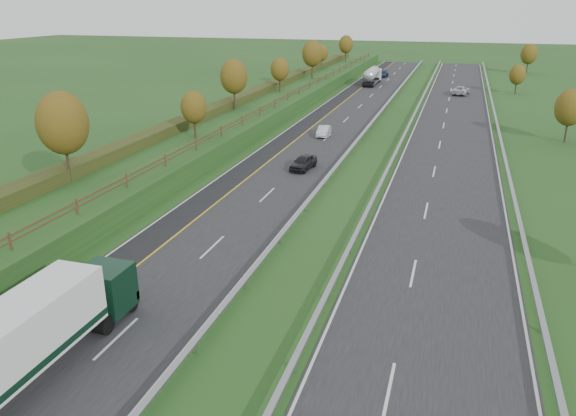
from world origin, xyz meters
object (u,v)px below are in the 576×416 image
object	(u,v)px
car_dark_near	(303,162)
car_silver_mid	(324,131)
box_lorry	(6,353)
road_tanker	(372,75)
car_oncoming	(461,90)
car_small_far	(383,74)

from	to	relation	value
car_dark_near	car_silver_mid	distance (m)	15.69
box_lorry	car_silver_mid	size ratio (longest dim) A/B	4.07
box_lorry	car_dark_near	distance (m)	38.44
road_tanker	car_silver_mid	size ratio (longest dim) A/B	2.80
road_tanker	car_silver_mid	distance (m)	50.97
car_dark_near	car_oncoming	distance (m)	59.01
car_dark_near	car_silver_mid	size ratio (longest dim) A/B	1.07
car_dark_near	road_tanker	bearing A→B (deg)	100.81
box_lorry	road_tanker	size ratio (longest dim) A/B	1.45
car_silver_mid	car_oncoming	xyz separation A→B (m)	(16.50, 41.48, 0.14)
car_small_far	car_dark_near	bearing A→B (deg)	-84.32
box_lorry	car_oncoming	world-z (taller)	box_lorry
car_silver_mid	car_small_far	xyz separation A→B (m)	(-1.14, 63.68, 0.04)
road_tanker	car_small_far	world-z (taller)	road_tanker
car_silver_mid	car_small_far	distance (m)	63.69
car_dark_near	car_small_far	distance (m)	79.35
road_tanker	car_oncoming	size ratio (longest dim) A/B	1.94
car_dark_near	car_oncoming	xyz separation A→B (m)	(14.93, 57.09, 0.07)
road_tanker	car_oncoming	bearing A→B (deg)	-27.43
road_tanker	car_small_far	xyz separation A→B (m)	(0.56, 12.76, -1.12)
box_lorry	car_silver_mid	distance (m)	53.97
car_silver_mid	car_oncoming	distance (m)	44.64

